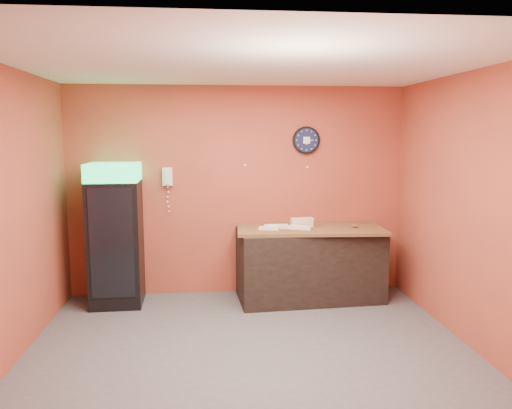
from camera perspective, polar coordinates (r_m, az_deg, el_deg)
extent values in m
plane|color=#47474C|center=(5.18, -0.61, -16.66)|extent=(4.50, 4.50, 0.00)
cube|color=#B14631|center=(6.74, -2.10, 1.54)|extent=(4.50, 0.02, 2.80)
cube|color=#B14631|center=(5.09, -26.76, -1.44)|extent=(0.02, 4.00, 2.80)
cube|color=#B14631|center=(5.44, 23.71, -0.71)|extent=(0.02, 4.00, 2.80)
cube|color=white|center=(4.74, -0.67, 15.76)|extent=(4.50, 4.00, 0.02)
cube|color=black|center=(6.59, -15.69, -4.29)|extent=(0.65, 0.65, 1.58)
cube|color=#1CEF70|center=(6.46, -16.00, 3.56)|extent=(0.65, 0.65, 0.23)
cube|color=black|center=(6.27, -16.30, -4.31)|extent=(0.52, 0.03, 1.35)
cube|color=black|center=(6.63, 6.14, -6.86)|extent=(1.90, 0.94, 0.93)
cylinder|color=black|center=(6.79, 5.75, 7.32)|extent=(0.37, 0.05, 0.37)
cylinder|color=#0F1433|center=(6.76, 5.80, 7.32)|extent=(0.32, 0.01, 0.32)
cube|color=white|center=(6.76, 5.81, 7.32)|extent=(0.09, 0.00, 0.09)
cube|color=white|center=(6.68, -10.08, 3.16)|extent=(0.13, 0.08, 0.24)
cube|color=white|center=(6.63, -10.11, 3.12)|extent=(0.05, 0.04, 0.19)
cube|color=brown|center=(6.53, 6.20, -2.76)|extent=(1.93, 1.00, 0.04)
cube|color=beige|center=(6.51, 5.27, -2.32)|extent=(0.30, 0.14, 0.06)
cube|color=beige|center=(6.50, 5.27, -1.79)|extent=(0.30, 0.14, 0.06)
cube|color=silver|center=(6.32, 1.49, -2.72)|extent=(0.26, 0.16, 0.04)
cube|color=silver|center=(6.37, 5.08, -2.64)|extent=(0.30, 0.21, 0.04)
cube|color=silver|center=(6.41, 2.34, -2.52)|extent=(0.31, 0.13, 0.04)
cylinder|color=silver|center=(6.51, 5.10, -2.32)|extent=(0.06, 0.06, 0.06)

